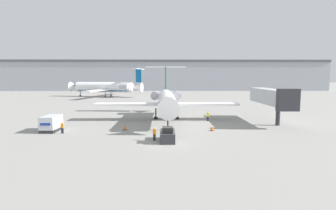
% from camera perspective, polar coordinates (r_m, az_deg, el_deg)
% --- Properties ---
extents(ground_plane, '(600.00, 600.00, 0.00)m').
position_cam_1_polar(ground_plane, '(32.00, 0.21, -8.32)').
color(ground_plane, gray).
extents(terminal_building, '(180.00, 16.80, 16.92)m').
position_cam_1_polar(terminal_building, '(150.96, -0.51, 6.47)').
color(terminal_building, '#9EA3AD').
rests_on(terminal_building, ground).
extents(airplane_main, '(26.60, 25.65, 10.22)m').
position_cam_1_polar(airplane_main, '(48.40, -0.33, 1.04)').
color(airplane_main, white).
rests_on(airplane_main, ground).
extents(pushback_tug, '(1.82, 3.79, 1.94)m').
position_cam_1_polar(pushback_tug, '(32.85, -0.11, -6.63)').
color(pushback_tug, '#2D2D33').
rests_on(pushback_tug, ground).
extents(luggage_cart, '(2.05, 3.82, 2.27)m').
position_cam_1_polar(luggage_cart, '(42.32, -24.08, -3.69)').
color(luggage_cart, '#232326').
rests_on(luggage_cart, ground).
extents(worker_near_tug, '(0.40, 0.24, 1.70)m').
position_cam_1_polar(worker_near_tug, '(33.14, -2.99, -6.24)').
color(worker_near_tug, '#232838').
rests_on(worker_near_tug, ground).
extents(worker_by_wing, '(0.40, 0.24, 1.72)m').
position_cam_1_polar(worker_by_wing, '(47.81, 8.64, -2.40)').
color(worker_by_wing, '#232838').
rests_on(worker_by_wing, ground).
extents(worker_on_apron, '(0.40, 0.24, 1.65)m').
position_cam_1_polar(worker_on_apron, '(40.05, -22.02, -4.55)').
color(worker_on_apron, '#232838').
rests_on(worker_on_apron, ground).
extents(traffic_cone_left, '(0.65, 0.65, 0.76)m').
position_cam_1_polar(traffic_cone_left, '(40.20, -9.38, -4.85)').
color(traffic_cone_left, black).
rests_on(traffic_cone_left, ground).
extents(traffic_cone_right, '(0.59, 0.59, 0.68)m').
position_cam_1_polar(traffic_cone_right, '(39.60, 9.59, -5.08)').
color(traffic_cone_right, black).
rests_on(traffic_cone_right, ground).
extents(airplane_parked_far_left, '(30.43, 31.42, 10.84)m').
position_cam_1_polar(airplane_parked_far_left, '(105.42, -13.38, 3.81)').
color(airplane_parked_far_left, white).
rests_on(airplane_parked_far_left, ground).
extents(jet_bridge, '(3.20, 14.22, 6.19)m').
position_cam_1_polar(jet_bridge, '(49.10, 21.59, 1.63)').
color(jet_bridge, '#2D2D33').
rests_on(jet_bridge, ground).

